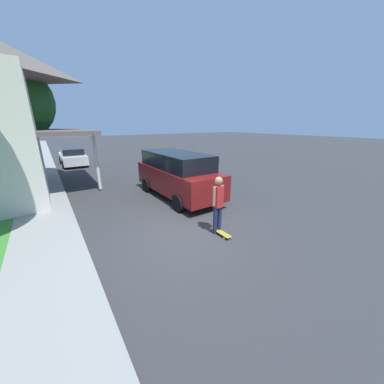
# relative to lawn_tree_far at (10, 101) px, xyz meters

# --- Properties ---
(ground_plane) EXTENTS (120.00, 120.00, 0.00)m
(ground_plane) POSITION_rel_lawn_tree_far_xyz_m (4.26, -10.07, -4.42)
(ground_plane) COLOR #333335
(sidewalk) EXTENTS (1.80, 80.00, 0.10)m
(sidewalk) POSITION_rel_lawn_tree_far_xyz_m (0.66, -4.07, -4.37)
(sidewalk) COLOR gray
(sidewalk) RESTS_ON ground_plane
(lawn_tree_far) EXTENTS (4.11, 4.11, 6.41)m
(lawn_tree_far) POSITION_rel_lawn_tree_far_xyz_m (0.00, 0.00, 0.00)
(lawn_tree_far) COLOR brown
(lawn_tree_far) RESTS_ON lawn
(suv_parked) EXTENTS (2.03, 4.98, 2.05)m
(suv_parked) POSITION_rel_lawn_tree_far_xyz_m (5.91, -6.98, -3.32)
(suv_parked) COLOR maroon
(suv_parked) RESTS_ON ground_plane
(car_down_street) EXTENTS (1.84, 4.45, 1.37)m
(car_down_street) POSITION_rel_lawn_tree_far_xyz_m (2.88, 4.91, -3.75)
(car_down_street) COLOR silver
(car_down_street) RESTS_ON ground_plane
(skateboarder) EXTENTS (0.41, 0.24, 1.81)m
(skateboarder) POSITION_rel_lawn_tree_far_xyz_m (5.12, -10.72, -3.40)
(skateboarder) COLOR #192347
(skateboarder) RESTS_ON ground_plane
(skateboard) EXTENTS (0.21, 0.79, 0.10)m
(skateboard) POSITION_rel_lawn_tree_far_xyz_m (5.13, -10.90, -4.34)
(skateboard) COLOR #A89323
(skateboard) RESTS_ON ground_plane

